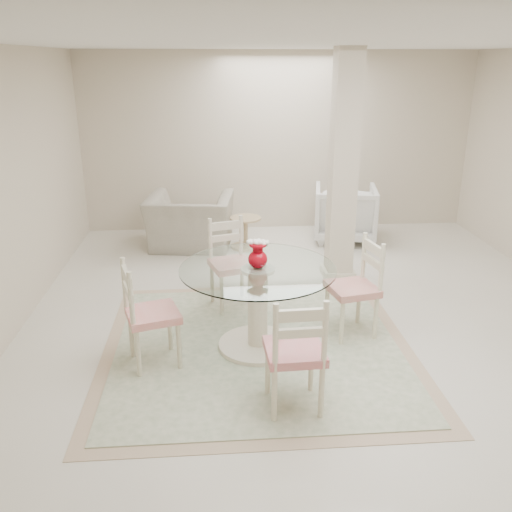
{
  "coord_description": "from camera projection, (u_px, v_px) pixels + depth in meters",
  "views": [
    {
      "loc": [
        -1.01,
        -4.88,
        2.56
      ],
      "look_at": [
        -0.64,
        -0.2,
        0.85
      ],
      "focal_mm": 38.0,
      "sensor_mm": 36.0,
      "label": 1
    }
  ],
  "objects": [
    {
      "name": "ground",
      "position": [
        317.0,
        326.0,
        5.53
      ],
      "size": [
        7.0,
        7.0,
        0.0
      ],
      "primitive_type": "plane",
      "color": "white",
      "rests_on": "ground"
    },
    {
      "name": "room_shell",
      "position": [
        325.0,
        142.0,
        4.89
      ],
      "size": [
        6.02,
        7.02,
        2.71
      ],
      "color": "beige",
      "rests_on": "ground"
    },
    {
      "name": "column",
      "position": [
        343.0,
        169.0,
        6.32
      ],
      "size": [
        0.3,
        0.3,
        2.7
      ],
      "primitive_type": "cube",
      "color": "beige",
      "rests_on": "ground"
    },
    {
      "name": "area_rug",
      "position": [
        258.0,
        347.0,
        5.1
      ],
      "size": [
        2.88,
        2.88,
        0.02
      ],
      "color": "tan",
      "rests_on": "ground"
    },
    {
      "name": "dining_table",
      "position": [
        258.0,
        308.0,
        4.97
      ],
      "size": [
        1.4,
        1.4,
        0.81
      ],
      "rotation": [
        0.0,
        0.0,
        0.21
      ],
      "color": "#F8ECCC",
      "rests_on": "ground"
    },
    {
      "name": "red_vase",
      "position": [
        258.0,
        255.0,
        4.79
      ],
      "size": [
        0.2,
        0.17,
        0.26
      ],
      "color": "#AA0513",
      "rests_on": "dining_table"
    },
    {
      "name": "dining_chair_east",
      "position": [
        359.0,
        280.0,
        5.19
      ],
      "size": [
        0.51,
        0.51,
        1.08
      ],
      "rotation": [
        0.0,
        0.0,
        -1.36
      ],
      "color": "#F2ECC7",
      "rests_on": "ground"
    },
    {
      "name": "dining_chair_north",
      "position": [
        230.0,
        256.0,
        5.83
      ],
      "size": [
        0.53,
        0.53,
        1.07
      ],
      "rotation": [
        0.0,
        0.0,
        0.29
      ],
      "color": "beige",
      "rests_on": "ground"
    },
    {
      "name": "dining_chair_west",
      "position": [
        144.0,
        307.0,
        4.63
      ],
      "size": [
        0.54,
        0.54,
        1.07
      ],
      "rotation": [
        0.0,
        0.0,
        1.87
      ],
      "color": "beige",
      "rests_on": "ground"
    },
    {
      "name": "dining_chair_south",
      "position": [
        296.0,
        346.0,
        3.99
      ],
      "size": [
        0.45,
        0.45,
        1.08
      ],
      "rotation": [
        0.0,
        0.0,
        3.18
      ],
      "color": "#F3E9C7",
      "rests_on": "ground"
    },
    {
      "name": "recliner_taupe",
      "position": [
        190.0,
        222.0,
        7.72
      ],
      "size": [
        1.29,
        1.17,
        0.76
      ],
      "primitive_type": "imported",
      "rotation": [
        0.0,
        0.0,
        3.01
      ],
      "color": "#A19A85",
      "rests_on": "ground"
    },
    {
      "name": "armchair_white",
      "position": [
        345.0,
        213.0,
        8.04
      ],
      "size": [
        1.03,
        1.05,
        0.82
      ],
      "primitive_type": "imported",
      "rotation": [
        0.0,
        0.0,
        2.95
      ],
      "color": "silver",
      "rests_on": "ground"
    },
    {
      "name": "side_table",
      "position": [
        246.0,
        234.0,
        7.73
      ],
      "size": [
        0.44,
        0.44,
        0.46
      ],
      "color": "tan",
      "rests_on": "ground"
    }
  ]
}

